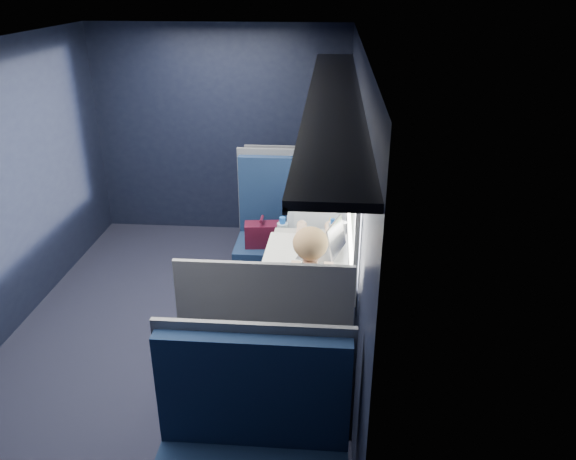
# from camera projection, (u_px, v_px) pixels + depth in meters

# --- Properties ---
(ground) EXTENTS (2.80, 4.20, 0.01)m
(ground) POSITION_uv_depth(u_px,v_px,m) (182.00, 329.00, 4.76)
(ground) COLOR black
(room_shell) EXTENTS (3.00, 4.40, 2.40)m
(room_shell) POSITION_uv_depth(u_px,v_px,m) (170.00, 161.00, 4.15)
(room_shell) COLOR black
(room_shell) RESTS_ON ground
(table) EXTENTS (0.62, 1.00, 0.74)m
(table) POSITION_uv_depth(u_px,v_px,m) (305.00, 264.00, 4.41)
(table) COLOR #54565E
(table) RESTS_ON ground
(seat_bay_near) EXTENTS (1.04, 0.62, 1.26)m
(seat_bay_near) POSITION_uv_depth(u_px,v_px,m) (289.00, 243.00, 5.31)
(seat_bay_near) COLOR #0C1835
(seat_bay_near) RESTS_ON ground
(seat_bay_far) EXTENTS (1.04, 0.62, 1.26)m
(seat_bay_far) POSITION_uv_depth(u_px,v_px,m) (270.00, 357.00, 3.73)
(seat_bay_far) COLOR #0C1835
(seat_bay_far) RESTS_ON ground
(seat_row_front) EXTENTS (1.04, 0.51, 1.16)m
(seat_row_front) POSITION_uv_depth(u_px,v_px,m) (296.00, 207.00, 6.16)
(seat_row_front) COLOR #0C1835
(seat_row_front) RESTS_ON ground
(man) EXTENTS (0.53, 0.56, 1.32)m
(man) POSITION_uv_depth(u_px,v_px,m) (316.00, 222.00, 5.02)
(man) COLOR black
(man) RESTS_ON ground
(woman) EXTENTS (0.53, 0.56, 1.32)m
(woman) POSITION_uv_depth(u_px,v_px,m) (310.00, 305.00, 3.74)
(woman) COLOR black
(woman) RESTS_ON ground
(papers) EXTENTS (0.54, 0.77, 0.01)m
(papers) POSITION_uv_depth(u_px,v_px,m) (298.00, 254.00, 4.39)
(papers) COLOR white
(papers) RESTS_ON table
(laptop) EXTENTS (0.37, 0.42, 0.27)m
(laptop) POSITION_uv_depth(u_px,v_px,m) (327.00, 246.00, 4.36)
(laptop) COLOR silver
(laptop) RESTS_ON table
(bottle_small) EXTENTS (0.06, 0.06, 0.22)m
(bottle_small) POSITION_uv_depth(u_px,v_px,m) (332.00, 233.00, 4.53)
(bottle_small) COLOR silver
(bottle_small) RESTS_ON table
(cup) EXTENTS (0.08, 0.08, 0.10)m
(cup) POSITION_uv_depth(u_px,v_px,m) (343.00, 228.00, 4.74)
(cup) COLOR white
(cup) RESTS_ON table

